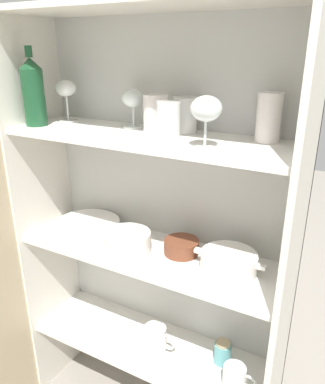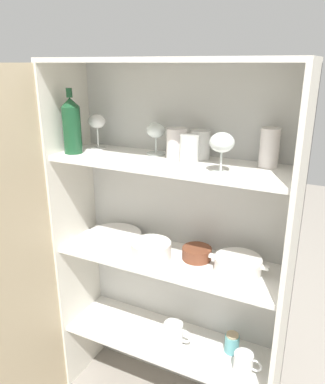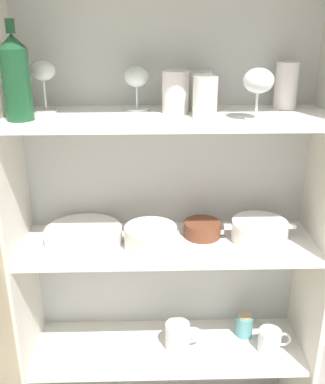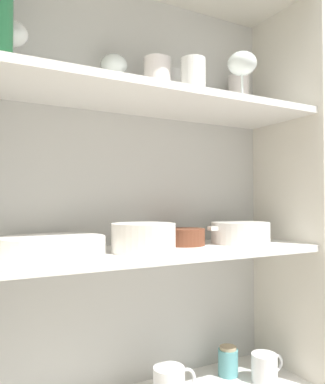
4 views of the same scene
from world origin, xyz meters
name	(u,v)px [view 2 (image 2 of 4)]	position (x,y,z in m)	size (l,w,h in m)	color
cupboard_back_panel	(183,242)	(0.00, 0.29, 0.77)	(0.98, 0.02, 1.53)	silver
cupboard_side_left	(77,234)	(-0.48, 0.14, 0.77)	(0.02, 0.32, 1.53)	silver
cupboard_side_right	(287,285)	(0.48, 0.14, 0.77)	(0.02, 0.32, 1.53)	silver
cupboard_top_panel	(170,60)	(0.00, 0.14, 1.54)	(0.98, 0.32, 0.02)	silver
shelf_board_lower	(168,341)	(0.00, 0.14, 0.33)	(0.94, 0.29, 0.02)	white
shelf_board_middle	(168,259)	(0.00, 0.14, 0.75)	(0.94, 0.29, 0.02)	white
shelf_board_upper	(169,163)	(0.00, 0.14, 1.17)	(0.94, 0.29, 0.02)	white
cupboard_door	(9,276)	(-0.48, -0.26, 0.77)	(0.03, 0.49, 1.53)	tan
tumbler_glass_0	(269,148)	(0.36, 0.23, 1.25)	(0.07, 0.07, 0.14)	silver
tumbler_glass_1	(177,144)	(0.02, 0.17, 1.24)	(0.08, 0.08, 0.12)	silver
tumbler_glass_2	(200,145)	(0.09, 0.23, 1.23)	(0.08, 0.08, 0.11)	white
tumbler_glass_3	(189,151)	(0.10, 0.11, 1.24)	(0.07, 0.07, 0.11)	white
wine_glass_0	(222,144)	(0.23, 0.06, 1.28)	(0.08, 0.08, 0.14)	white
wine_glass_1	(97,123)	(-0.37, 0.20, 1.29)	(0.07, 0.07, 0.15)	white
wine_glass_2	(156,133)	(-0.10, 0.22, 1.27)	(0.08, 0.08, 0.13)	white
wine_bottle	(72,125)	(-0.41, 0.09, 1.29)	(0.07, 0.07, 0.26)	#194728
plate_stack_white	(114,238)	(-0.28, 0.15, 0.79)	(0.25, 0.25, 0.04)	white
mixing_bowl_large	(151,250)	(-0.06, 0.10, 0.80)	(0.16, 0.16, 0.07)	silver
serving_bowl_small	(197,253)	(0.11, 0.18, 0.79)	(0.12, 0.12, 0.05)	brown
casserole_dish	(238,265)	(0.29, 0.15, 0.80)	(0.23, 0.18, 0.07)	white
coffee_mug_primary	(244,363)	(0.36, 0.11, 0.39)	(0.12, 0.08, 0.08)	white
coffee_mug_extra_1	(174,333)	(0.03, 0.13, 0.39)	(0.13, 0.09, 0.10)	white
storage_jar	(232,343)	(0.28, 0.20, 0.39)	(0.06, 0.06, 0.09)	#5BA3A8
serving_spoon	(117,317)	(-0.29, 0.17, 0.35)	(0.17, 0.07, 0.01)	silver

